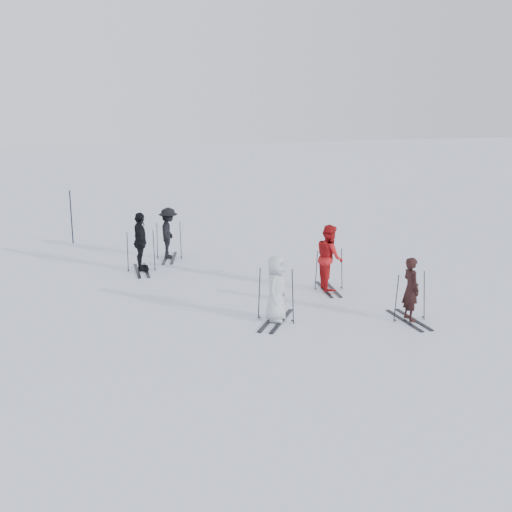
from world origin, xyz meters
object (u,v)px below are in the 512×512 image
Objects in this scene: skier_red at (329,258)px; piste_marker at (71,217)px; skier_near_dark at (411,290)px; skier_uphill_far at (169,234)px; skier_uphill_left at (141,243)px; skier_grey at (276,289)px.

skier_red is 10.43m from piste_marker.
skier_uphill_far is (-4.37, 7.73, 0.07)m from skier_near_dark.
skier_uphill_left is 1.72m from skier_uphill_far.
skier_grey reaches higher than skier_near_dark.
skier_uphill_far is at bearing 46.06° from skier_grey.
skier_uphill_left is at bearing -68.04° from piste_marker.
skier_grey is 6.96m from skier_uphill_far.
skier_red is at bearing 15.36° from skier_near_dark.
skier_uphill_left is (-5.45, 6.39, 0.14)m from skier_near_dark.
skier_near_dark is at bearing -156.35° from skier_red.
piste_marker reaches higher than skier_near_dark.
skier_grey is at bearing -153.49° from skier_uphill_left.
skier_near_dark is 0.85× the size of skier_uphill_left.
skier_red is 5.82m from skier_uphill_left.
skier_grey is 11.00m from piste_marker.
skier_red is 1.08× the size of skier_uphill_far.
skier_grey is 0.81× the size of piste_marker.
skier_grey is at bearing -154.02° from skier_uphill_far.
skier_near_dark is at bearing -136.91° from skier_uphill_left.
skier_uphill_far is at bearing 29.36° from skier_near_dark.
skier_grey is 6.00m from skier_uphill_left.
skier_grey is at bearing 140.02° from skier_red.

